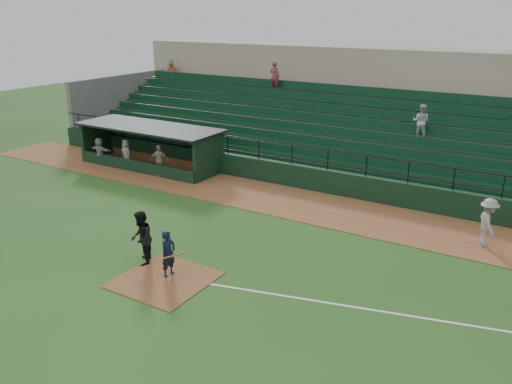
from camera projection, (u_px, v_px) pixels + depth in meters
The scene contains 12 objects.
ground at pixel (183, 268), 18.63m from camera, with size 90.00×90.00×0.00m, color #25501A.
warning_track at pixel (288, 202), 25.07m from camera, with size 40.00×4.00×0.03m, color brown.
home_plate_dirt at pixel (165, 280), 17.82m from camera, with size 3.00×3.00×0.03m, color brown.
foul_line at pixel (417, 317), 15.66m from camera, with size 18.00×0.09×0.01m, color white.
stadium_structure at pixel (356, 124), 31.13m from camera, with size 38.00×13.08×6.40m.
dugout at pixel (155, 143), 30.68m from camera, with size 8.90×3.20×2.42m.
batter_at_plate at pixel (168, 254), 17.84m from camera, with size 1.01×0.68×1.68m.
umpire at pixel (141, 238), 18.66m from camera, with size 0.98×0.76×2.02m, color black.
runner at pixel (488, 223), 20.06m from camera, with size 1.25×0.72×1.93m, color #99948F.
dugout_player_a at pixel (159, 160), 28.57m from camera, with size 1.05×0.44×1.79m, color #9A9590.
dugout_player_b at pixel (127, 153), 30.35m from camera, with size 0.80×0.52×1.64m, color #A09A96.
dugout_player_c at pixel (100, 151), 30.86m from camera, with size 1.48×0.47×1.60m, color #A9A39E.
Camera 1 is at (10.91, -12.88, 8.74)m, focal length 36.58 mm.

